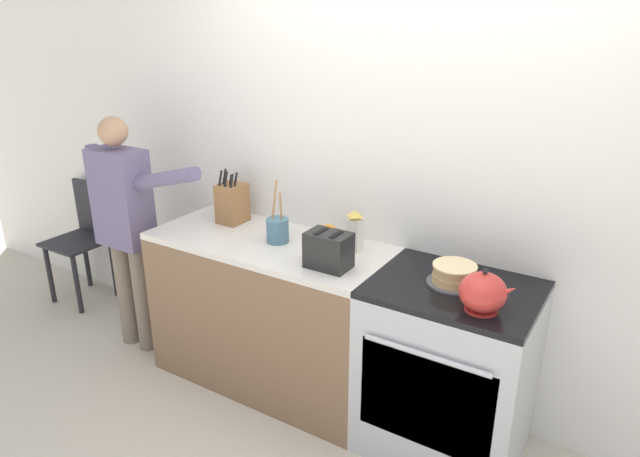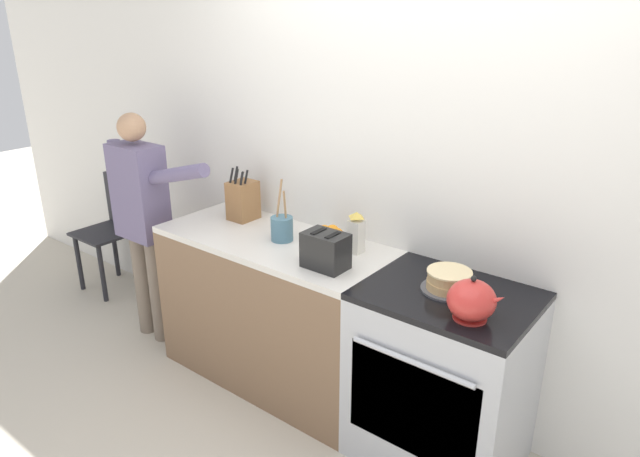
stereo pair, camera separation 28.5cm
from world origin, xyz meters
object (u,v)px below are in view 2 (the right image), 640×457
stove_range (441,377)px  layer_cake (449,281)px  knife_block (243,200)px  fruit_bowl (328,236)px  milk_carton (356,233)px  dining_chair (114,224)px  person_baker (142,211)px  toaster (326,250)px  utensil_crock (282,228)px  tea_kettle (472,301)px

stove_range → layer_cake: layer_cake is taller
knife_block → fruit_bowl: 0.63m
fruit_bowl → milk_carton: size_ratio=0.89×
knife_block → dining_chair: 1.54m
stove_range → person_baker: person_baker is taller
milk_carton → layer_cake: bearing=-10.1°
layer_cake → toaster: toaster is taller
fruit_bowl → person_baker: size_ratio=0.13×
utensil_crock → dining_chair: size_ratio=0.38×
tea_kettle → fruit_bowl: 0.99m
layer_cake → tea_kettle: 0.26m
tea_kettle → fruit_bowl: bearing=163.1°
stove_range → dining_chair: bearing=177.1°
dining_chair → person_baker: bearing=-42.7°
layer_cake → person_baker: (-1.99, -0.19, -0.05)m
fruit_bowl → person_baker: (-1.23, -0.30, -0.04)m
layer_cake → knife_block: (-1.39, 0.10, 0.07)m
milk_carton → person_baker: person_baker is taller
utensil_crock → fruit_bowl: (0.22, 0.12, -0.03)m
dining_chair → toaster: bearing=-29.5°
person_baker → dining_chair: person_baker is taller
layer_cake → milk_carton: milk_carton is taller
utensil_crock → milk_carton: (0.41, 0.11, 0.03)m
fruit_bowl → utensil_crock: bearing=-151.4°
utensil_crock → milk_carton: 0.43m
fruit_bowl → dining_chair: size_ratio=0.22×
layer_cake → toaster: size_ratio=1.08×
stove_range → toaster: 0.81m
stove_range → tea_kettle: 0.57m
tea_kettle → utensil_crock: utensil_crock is taller
stove_range → fruit_bowl: (-0.78, 0.14, 0.48)m
milk_carton → dining_chair: milk_carton is taller
knife_block → utensil_crock: 0.43m
toaster → tea_kettle: bearing=-2.3°
layer_cake → person_baker: size_ratio=0.16×
person_baker → dining_chair: bearing=149.8°
knife_block → person_baker: person_baker is taller
knife_block → toaster: knife_block is taller
utensil_crock → dining_chair: (-1.86, 0.13, -0.45)m
layer_cake → dining_chair: 2.88m
layer_cake → utensil_crock: (-0.98, -0.01, 0.02)m
fruit_bowl → dining_chair: (-2.09, 0.01, -0.42)m
stove_range → dining_chair: 2.87m
tea_kettle → person_baker: 2.18m
tea_kettle → utensil_crock: 1.18m
person_baker → milk_carton: bearing=1.0°
utensil_crock → milk_carton: bearing=15.1°
stove_range → knife_block: size_ratio=2.79×
layer_cake → utensil_crock: size_ratio=0.73×
milk_carton → toaster: bearing=-91.9°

